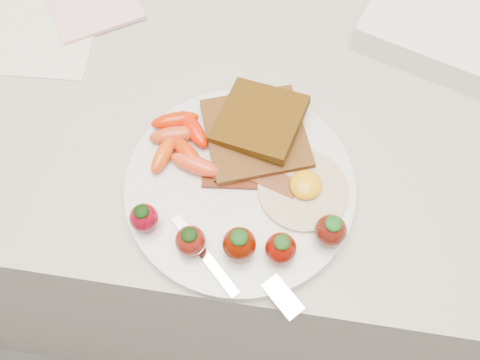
# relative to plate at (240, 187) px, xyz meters

# --- Properties ---
(counter) EXTENTS (2.00, 0.60, 0.90)m
(counter) POSITION_rel_plate_xyz_m (-0.03, 0.17, -0.46)
(counter) COLOR gray
(counter) RESTS_ON ground
(plate) EXTENTS (0.27, 0.27, 0.02)m
(plate) POSITION_rel_plate_xyz_m (0.00, 0.00, 0.00)
(plate) COLOR silver
(plate) RESTS_ON counter
(toast_lower) EXTENTS (0.15, 0.15, 0.01)m
(toast_lower) POSITION_rel_plate_xyz_m (0.01, 0.07, 0.02)
(toast_lower) COLOR #4F2D13
(toast_lower) RESTS_ON plate
(toast_upper) EXTENTS (0.12, 0.11, 0.02)m
(toast_upper) POSITION_rel_plate_xyz_m (0.01, 0.08, 0.03)
(toast_upper) COLOR black
(toast_upper) RESTS_ON toast_lower
(fried_egg) EXTENTS (0.12, 0.12, 0.02)m
(fried_egg) POSITION_rel_plate_xyz_m (0.07, 0.00, 0.01)
(fried_egg) COLOR beige
(fried_egg) RESTS_ON plate
(bacon_strips) EXTENTS (0.12, 0.07, 0.01)m
(bacon_strips) POSITION_rel_plate_xyz_m (0.01, 0.01, 0.01)
(bacon_strips) COLOR #3D1105
(bacon_strips) RESTS_ON plate
(baby_carrots) EXTENTS (0.10, 0.10, 0.02)m
(baby_carrots) POSITION_rel_plate_xyz_m (-0.08, 0.04, 0.02)
(baby_carrots) COLOR #C13C17
(baby_carrots) RESTS_ON plate
(strawberries) EXTENTS (0.24, 0.07, 0.05)m
(strawberries) POSITION_rel_plate_xyz_m (0.01, -0.07, 0.03)
(strawberries) COLOR maroon
(strawberries) RESTS_ON plate
(fork) EXTENTS (0.16, 0.10, 0.00)m
(fork) POSITION_rel_plate_xyz_m (0.02, -0.11, 0.01)
(fork) COLOR silver
(fork) RESTS_ON plate
(paper_sheet) EXTENTS (0.18, 0.23, 0.00)m
(paper_sheet) POSITION_rel_plate_xyz_m (-0.32, 0.23, -0.01)
(paper_sheet) COLOR silver
(paper_sheet) RESTS_ON counter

